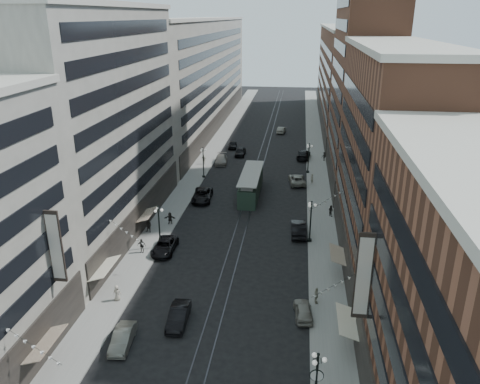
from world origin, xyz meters
The scene contains 38 objects.
ground centered at (0.00, 60.00, 0.00)m, with size 220.00×220.00×0.00m, color black.
sidewalk_west centered at (-11.00, 70.00, 0.07)m, with size 4.00×180.00×0.15m, color gray.
sidewalk_east centered at (11.00, 70.00, 0.07)m, with size 4.00×180.00×0.15m, color gray.
rail_west centered at (-0.70, 70.00, 0.01)m, with size 0.12×180.00×0.02m, color #2D2D33.
rail_east centered at (0.70, 70.00, 0.01)m, with size 0.12×180.00×0.02m, color #2D2D33.
building_west_mid centered at (-17.00, 33.00, 14.00)m, with size 8.00×36.00×28.00m, color #A19D8F.
building_west_far centered at (-17.00, 96.00, 13.00)m, with size 8.00×90.00×26.00m, color #A19D8F.
building_east_near centered at (17.00, -1.00, 10.00)m, with size 8.00×28.00×20.00m, color brown.
building_east_mid centered at (17.00, 28.00, 12.00)m, with size 8.00×30.00×24.00m, color brown.
building_east_tower centered at (17.00, 56.00, 21.00)m, with size 8.00×26.00×42.00m, color brown.
building_east_far centered at (17.00, 105.00, 12.00)m, with size 8.00×72.00×24.00m, color brown.
lamppost_sw_far centered at (-9.20, 28.00, 3.10)m, with size 1.03×1.14×5.52m.
lamppost_sw_mid centered at (-9.20, 55.00, 3.10)m, with size 1.03×1.14×5.52m.
lamppost_se_near centered at (9.20, 4.00, 3.22)m, with size 1.08×1.14×5.52m.
lamppost_se_far centered at (9.20, 32.00, 3.10)m, with size 1.03×1.14×5.52m.
lamppost_se_mid centered at (9.20, 60.00, 3.10)m, with size 1.03×1.14×5.52m.
streetcar centered at (0.00, 47.79, 1.72)m, with size 2.98×13.47×3.73m.
car_1 centered at (-7.27, 9.82, 0.72)m, with size 1.53×4.38×1.44m, color #656459.
car_2 centered at (-8.40, 27.15, 0.74)m, with size 2.47×5.35×1.49m, color black.
car_4 centered at (8.40, 16.00, 0.69)m, with size 1.64×4.08×1.39m, color gray.
car_5 centered at (-3.20, 13.55, 0.78)m, with size 1.65×4.73×1.56m, color black.
pedestrian_1 centered at (-10.23, 16.23, 0.97)m, with size 0.80×0.44×1.63m, color #B2A693.
pedestrian_2 centered at (-11.96, 31.92, 1.09)m, with size 0.92×0.50×1.88m, color black.
pedestrian_4 centered at (9.68, 18.21, 1.02)m, with size 1.02×0.46×1.74m, color #9B9781.
car_7 centered at (-7.27, 44.44, 0.85)m, with size 2.82×6.11×1.70m, color black.
car_8 centered at (-7.52, 63.91, 0.80)m, with size 2.24×5.52×1.60m, color slate.
car_9 centered at (-6.92, 75.42, 0.75)m, with size 1.78×4.43×1.51m, color black.
car_10 centered at (7.73, 34.05, 0.88)m, with size 1.86×5.33×1.76m, color black.
car_11 centered at (7.29, 54.05, 0.78)m, with size 2.59×5.62×1.56m, color gray.
car_12 centered at (8.40, 69.38, 0.87)m, with size 2.43×5.97×1.73m, color black.
car_13 centered at (-4.50, 69.91, 0.82)m, with size 1.94×4.81×1.64m, color black.
car_14 centered at (3.02, 90.70, 0.77)m, with size 1.63×4.69×1.54m, color slate.
pedestrian_5 centered at (-9.85, 34.90, 0.99)m, with size 1.56×0.45×1.68m, color black.
pedestrian_6 centered at (-10.74, 62.84, 1.05)m, with size 1.06×0.48×1.81m, color gray.
pedestrian_7 centered at (12.29, 40.45, 0.97)m, with size 0.80×0.44×1.64m, color black.
pedestrian_8 centered at (9.80, 54.21, 0.99)m, with size 0.61×0.40×1.68m, color #A59E89.
pedestrian_9 centered at (12.50, 67.95, 1.05)m, with size 1.16×0.48×1.79m, color black.
pedestrian_extra_1 centered at (-11.05, 26.39, 1.04)m, with size 1.04×0.47×1.77m, color black.
Camera 1 is at (7.18, -22.26, 27.15)m, focal length 35.00 mm.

